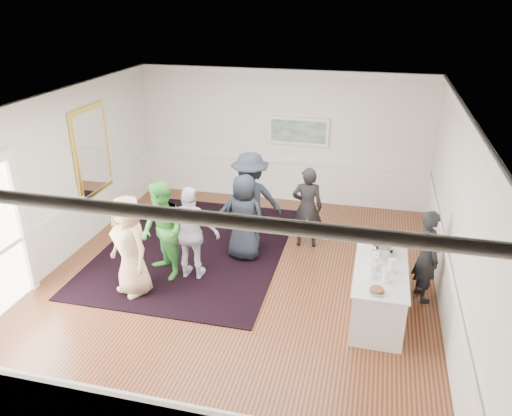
% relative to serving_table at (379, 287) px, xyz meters
% --- Properties ---
extents(floor, '(8.00, 8.00, 0.00)m').
position_rel_serving_table_xyz_m(floor, '(-2.47, 0.31, -0.44)').
color(floor, brown).
rests_on(floor, ground).
extents(ceiling, '(7.00, 8.00, 0.02)m').
position_rel_serving_table_xyz_m(ceiling, '(-2.47, 0.31, 2.76)').
color(ceiling, white).
rests_on(ceiling, wall_back).
extents(wall_left, '(0.02, 8.00, 3.20)m').
position_rel_serving_table_xyz_m(wall_left, '(-5.97, 0.31, 1.16)').
color(wall_left, white).
rests_on(wall_left, floor).
extents(wall_right, '(0.02, 8.00, 3.20)m').
position_rel_serving_table_xyz_m(wall_right, '(1.03, 0.31, 1.16)').
color(wall_right, white).
rests_on(wall_right, floor).
extents(wall_back, '(7.00, 0.02, 3.20)m').
position_rel_serving_table_xyz_m(wall_back, '(-2.47, 4.31, 1.16)').
color(wall_back, white).
rests_on(wall_back, floor).
extents(wall_front, '(7.00, 0.02, 3.20)m').
position_rel_serving_table_xyz_m(wall_front, '(-2.47, -3.69, 1.16)').
color(wall_front, white).
rests_on(wall_front, floor).
extents(wainscoting, '(7.00, 8.00, 1.00)m').
position_rel_serving_table_xyz_m(wainscoting, '(-2.47, 0.31, 0.06)').
color(wainscoting, white).
rests_on(wainscoting, floor).
extents(mirror, '(0.05, 1.25, 1.85)m').
position_rel_serving_table_xyz_m(mirror, '(-5.92, 1.61, 1.36)').
color(mirror, yellow).
rests_on(mirror, wall_left).
extents(landscape_painting, '(1.44, 0.06, 0.66)m').
position_rel_serving_table_xyz_m(landscape_painting, '(-2.07, 4.26, 1.34)').
color(landscape_painting, white).
rests_on(landscape_painting, wall_back).
extents(area_rug, '(3.60, 4.70, 0.02)m').
position_rel_serving_table_xyz_m(area_rug, '(-3.65, 1.26, -0.43)').
color(area_rug, black).
rests_on(area_rug, floor).
extents(serving_table, '(0.82, 2.15, 0.87)m').
position_rel_serving_table_xyz_m(serving_table, '(0.00, 0.00, 0.00)').
color(serving_table, silver).
rests_on(serving_table, floor).
extents(bartender, '(0.57, 0.69, 1.62)m').
position_rel_serving_table_xyz_m(bartender, '(0.73, 0.56, 0.37)').
color(bartender, black).
rests_on(bartender, floor).
extents(guest_tan, '(1.04, 0.93, 1.79)m').
position_rel_serving_table_xyz_m(guest_tan, '(-4.12, -0.45, 0.46)').
color(guest_tan, tan).
rests_on(guest_tan, floor).
extents(guest_green, '(1.12, 1.10, 1.82)m').
position_rel_serving_table_xyz_m(guest_green, '(-3.80, 0.18, 0.47)').
color(guest_green, green).
rests_on(guest_green, floor).
extents(guest_lilac, '(1.04, 0.45, 1.76)m').
position_rel_serving_table_xyz_m(guest_lilac, '(-3.29, 0.26, 0.44)').
color(guest_lilac, silver).
rests_on(guest_lilac, floor).
extents(guest_dark_a, '(1.48, 1.22, 2.00)m').
position_rel_serving_table_xyz_m(guest_dark_a, '(-2.59, 1.68, 0.56)').
color(guest_dark_a, '#1D2431').
rests_on(guest_dark_a, floor).
extents(guest_dark_b, '(0.67, 0.49, 1.69)m').
position_rel_serving_table_xyz_m(guest_dark_b, '(-1.48, 1.98, 0.41)').
color(guest_dark_b, black).
rests_on(guest_dark_b, floor).
extents(guest_navy, '(0.90, 0.65, 1.71)m').
position_rel_serving_table_xyz_m(guest_navy, '(-2.58, 1.20, 0.42)').
color(guest_navy, '#1D2431').
rests_on(guest_navy, floor).
extents(wine_bottles, '(0.33, 0.27, 0.31)m').
position_rel_serving_table_xyz_m(wine_bottles, '(0.02, 0.45, 0.59)').
color(wine_bottles, black).
rests_on(wine_bottles, serving_table).
extents(juice_pitchers, '(0.40, 0.57, 0.24)m').
position_rel_serving_table_xyz_m(juice_pitchers, '(-0.04, -0.31, 0.55)').
color(juice_pitchers, '#80B841').
rests_on(juice_pitchers, serving_table).
extents(ice_bucket, '(0.26, 0.26, 0.24)m').
position_rel_serving_table_xyz_m(ice_bucket, '(-0.00, 0.19, 0.55)').
color(ice_bucket, silver).
rests_on(ice_bucket, serving_table).
extents(nut_bowl, '(0.23, 0.23, 0.08)m').
position_rel_serving_table_xyz_m(nut_bowl, '(-0.05, -0.87, 0.47)').
color(nut_bowl, white).
rests_on(nut_bowl, serving_table).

